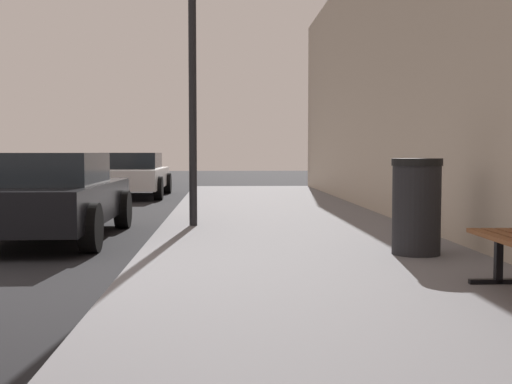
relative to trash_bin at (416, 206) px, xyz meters
name	(u,v)px	position (x,y,z in m)	size (l,w,h in m)	color
sidewalk	(335,281)	(-1.09, -1.07, -0.61)	(4.00, 32.00, 0.15)	slate
trash_bin	(416,206)	(0.00, 0.00, 0.00)	(0.55, 0.55, 1.06)	black
street_lamp	(192,30)	(-2.58, 3.00, 2.44)	(0.36, 0.36, 4.35)	black
car_black	(47,196)	(-4.70, 2.59, -0.04)	(2.00, 4.26, 1.27)	black
car_white	(133,174)	(-4.69, 11.93, -0.04)	(1.93, 4.52, 1.27)	white
car_blue	(129,169)	(-5.67, 18.14, -0.04)	(1.98, 4.42, 1.27)	#233899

